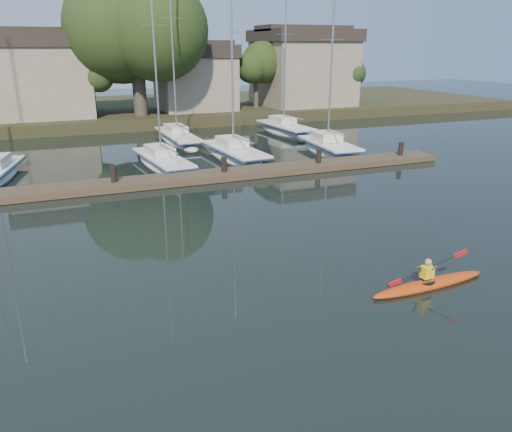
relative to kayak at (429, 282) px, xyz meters
name	(u,v)px	position (x,y,z in m)	size (l,w,h in m)	color
ground	(278,297)	(-4.56, 1.13, -0.17)	(160.00, 160.00, 0.00)	black
kayak	(429,282)	(0.00, 0.00, 0.00)	(4.27, 0.81, 1.36)	#C0470E
dock	(172,180)	(-4.56, 15.13, 0.04)	(34.00, 2.00, 1.80)	brown
sailboat_2	(163,168)	(-4.11, 19.56, -0.34)	(2.94, 8.68, 14.09)	white
sailboat_3	(235,160)	(0.85, 20.10, -0.37)	(2.84, 8.64, 13.71)	white
sailboat_4	(329,154)	(7.66, 19.48, -0.38)	(2.90, 7.82, 13.02)	white
sailboat_6	(178,143)	(-1.22, 27.54, -0.34)	(2.24, 9.75, 15.44)	white
sailboat_7	(285,134)	(8.41, 28.33, -0.37)	(2.83, 8.73, 13.85)	white
shore	(127,87)	(-2.95, 41.42, 3.06)	(90.00, 25.25, 12.75)	#253219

